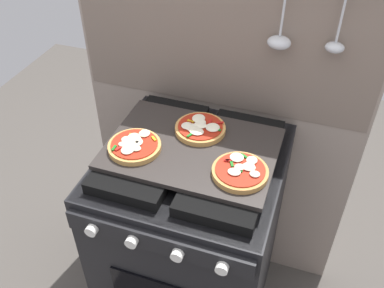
# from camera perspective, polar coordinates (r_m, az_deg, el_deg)

# --- Properties ---
(kitchen_backsplash) EXTENTS (1.10, 0.09, 1.55)m
(kitchen_backsplash) POSITION_cam_1_polar(r_m,az_deg,el_deg) (1.72, 3.69, 3.15)
(kitchen_backsplash) COLOR gray
(kitchen_backsplash) RESTS_ON ground_plane
(stove) EXTENTS (0.60, 0.64, 0.90)m
(stove) POSITION_cam_1_polar(r_m,az_deg,el_deg) (1.73, -0.02, -12.28)
(stove) COLOR black
(stove) RESTS_ON ground_plane
(baking_tray) EXTENTS (0.54, 0.38, 0.02)m
(baking_tray) POSITION_cam_1_polar(r_m,az_deg,el_deg) (1.39, 0.00, -0.57)
(baking_tray) COLOR #2D2826
(baking_tray) RESTS_ON stove
(pizza_left) EXTENTS (0.17, 0.17, 0.03)m
(pizza_left) POSITION_cam_1_polar(r_m,az_deg,el_deg) (1.38, -7.62, -0.18)
(pizza_left) COLOR tan
(pizza_left) RESTS_ON baking_tray
(pizza_right) EXTENTS (0.17, 0.17, 0.03)m
(pizza_right) POSITION_cam_1_polar(r_m,az_deg,el_deg) (1.29, 6.42, -3.55)
(pizza_right) COLOR #C18947
(pizza_right) RESTS_ON baking_tray
(pizza_center) EXTENTS (0.17, 0.17, 0.03)m
(pizza_center) POSITION_cam_1_polar(r_m,az_deg,el_deg) (1.44, 1.11, 2.11)
(pizza_center) COLOR tan
(pizza_center) RESTS_ON baking_tray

